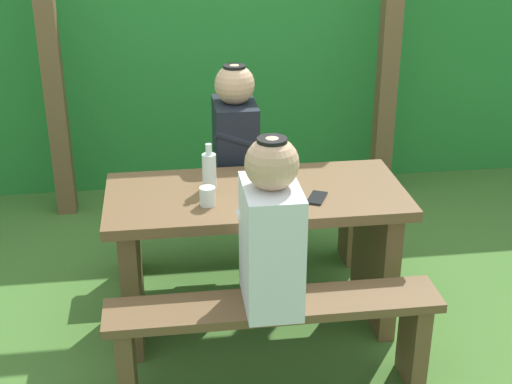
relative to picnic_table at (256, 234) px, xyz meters
name	(u,v)px	position (x,y,z in m)	size (l,w,h in m)	color
ground_plane	(256,320)	(0.00, 0.00, -0.49)	(12.00, 12.00, 0.00)	#436F2E
hedge_backdrop	(216,59)	(0.00, 2.13, 0.34)	(6.40, 0.73, 1.66)	#267E31
pergola_post_left	(50,52)	(-1.07, 1.45, 0.58)	(0.12, 0.12, 2.15)	brown
pergola_post_right	(390,41)	(1.07, 1.45, 0.58)	(0.12, 0.12, 2.15)	brown
picnic_table	(256,234)	(0.00, 0.00, 0.00)	(1.40, 0.64, 0.72)	brown
bench_near	(274,328)	(0.00, -0.55, -0.16)	(1.40, 0.24, 0.46)	brown
bench_far	(243,214)	(0.00, 0.55, -0.16)	(1.40, 0.24, 0.46)	brown
person_white_shirt	(271,230)	(-0.02, -0.55, 0.31)	(0.25, 0.35, 0.72)	silver
person_black_coat	(235,137)	(-0.04, 0.55, 0.31)	(0.25, 0.35, 0.72)	black
drinking_glass	(207,196)	(-0.23, -0.12, 0.27)	(0.07, 0.07, 0.09)	silver
bottle_left	(209,170)	(-0.21, 0.06, 0.32)	(0.07, 0.07, 0.22)	silver
cell_phone	(317,198)	(0.26, -0.12, 0.23)	(0.07, 0.14, 0.01)	black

